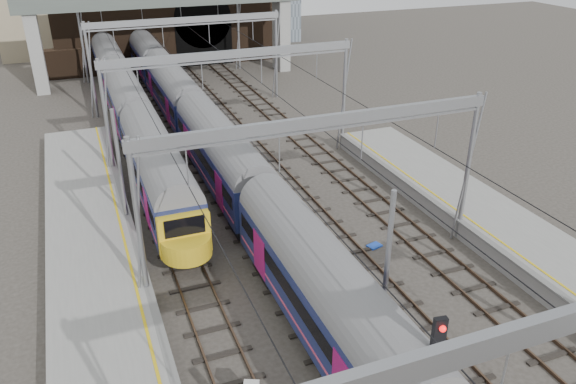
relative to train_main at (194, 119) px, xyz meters
name	(u,v)px	position (x,y,z in m)	size (l,w,h in m)	color
ground	(407,381)	(2.00, -25.59, -2.37)	(160.00, 160.00, 0.00)	#38332D
tracks	(270,206)	(2.00, -10.59, -2.35)	(14.40, 80.00, 0.22)	#4C3828
overhead_line	(234,72)	(2.00, -4.10, 4.20)	(16.80, 80.00, 8.00)	gray
retaining_wall	(170,27)	(3.40, 26.35, 1.96)	(28.00, 2.75, 9.00)	black
overbridge	(164,8)	(2.00, 20.41, 4.89)	(28.00, 3.00, 9.25)	gray
train_main	(194,119)	(0.00, 0.00, 0.00)	(2.61, 60.39, 4.55)	black
train_second	(116,78)	(-4.00, 14.07, -0.03)	(2.57, 59.43, 4.50)	black
signal_near_centre	(430,372)	(0.70, -28.37, 1.04)	(0.41, 0.49, 5.51)	black
equip_cover_b	(404,333)	(3.32, -23.27, -2.32)	(0.96, 0.67, 0.11)	#1943BB
equip_cover_c	(374,246)	(5.56, -16.80, -2.33)	(0.73, 0.51, 0.09)	#1943BB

